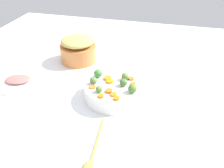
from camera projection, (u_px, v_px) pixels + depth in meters
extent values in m
cube|color=white|center=(115.00, 102.00, 1.19)|extent=(2.40, 2.40, 0.02)
cylinder|color=white|center=(112.00, 92.00, 1.18)|extent=(0.27, 0.27, 0.08)
cylinder|color=#CE793B|center=(78.00, 53.00, 1.51)|extent=(0.23, 0.23, 0.11)
ellipsoid|color=tan|center=(77.00, 41.00, 1.47)|extent=(0.21, 0.21, 0.06)
cylinder|color=orange|center=(109.00, 91.00, 1.11)|extent=(0.05, 0.05, 0.01)
cylinder|color=orange|center=(101.00, 96.00, 1.08)|extent=(0.03, 0.03, 0.01)
cylinder|color=orange|center=(131.00, 79.00, 1.21)|extent=(0.04, 0.04, 0.01)
cylinder|color=orange|center=(114.00, 94.00, 1.09)|extent=(0.03, 0.03, 0.01)
cylinder|color=orange|center=(108.00, 78.00, 1.21)|extent=(0.06, 0.06, 0.01)
cylinder|color=orange|center=(133.00, 84.00, 1.17)|extent=(0.03, 0.03, 0.01)
cylinder|color=orange|center=(117.00, 98.00, 1.07)|extent=(0.04, 0.04, 0.01)
cylinder|color=orange|center=(110.00, 81.00, 1.18)|extent=(0.05, 0.05, 0.01)
cylinder|color=orange|center=(92.00, 87.00, 1.14)|extent=(0.04, 0.04, 0.01)
sphere|color=#486E36|center=(124.00, 82.00, 1.15)|extent=(0.04, 0.04, 0.04)
sphere|color=#598537|center=(99.00, 89.00, 1.11)|extent=(0.03, 0.03, 0.03)
sphere|color=#4B762B|center=(132.00, 89.00, 1.10)|extent=(0.04, 0.04, 0.04)
sphere|color=#557940|center=(93.00, 81.00, 1.17)|extent=(0.04, 0.04, 0.04)
sphere|color=#438838|center=(98.00, 73.00, 1.22)|extent=(0.04, 0.04, 0.04)
sphere|color=#5C833C|center=(125.00, 76.00, 1.20)|extent=(0.04, 0.04, 0.04)
cube|color=#A68C49|center=(98.00, 139.00, 0.96)|extent=(0.03, 0.24, 0.01)
ellipsoid|color=#A68C49|center=(89.00, 168.00, 0.85)|extent=(0.05, 0.07, 0.01)
cylinder|color=white|center=(16.00, 81.00, 1.32)|extent=(0.26, 0.26, 0.01)
ellipsoid|color=#C56A63|center=(18.00, 79.00, 1.31)|extent=(0.16, 0.13, 0.02)
cube|color=#EDE2C7|center=(150.00, 70.00, 1.43)|extent=(0.21, 0.17, 0.01)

